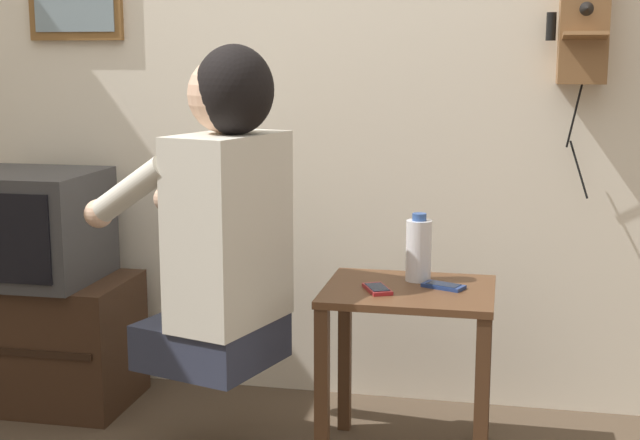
{
  "coord_description": "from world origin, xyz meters",
  "views": [
    {
      "loc": [
        0.66,
        -1.99,
        1.24
      ],
      "look_at": [
        0.13,
        0.56,
        0.76
      ],
      "focal_mm": 50.0,
      "sensor_mm": 36.0,
      "label": 1
    }
  ],
  "objects_px": {
    "person": "(222,214)",
    "water_bottle": "(419,249)",
    "cell_phone_held": "(377,289)",
    "television": "(30,226)",
    "cell_phone_spare": "(444,286)",
    "wall_phone_antique": "(584,18)"
  },
  "relations": [
    {
      "from": "person",
      "to": "wall_phone_antique",
      "type": "bearing_deg",
      "value": -45.25
    },
    {
      "from": "cell_phone_held",
      "to": "cell_phone_spare",
      "type": "relative_size",
      "value": 1.0
    },
    {
      "from": "water_bottle",
      "to": "television",
      "type": "bearing_deg",
      "value": 175.92
    },
    {
      "from": "person",
      "to": "wall_phone_antique",
      "type": "relative_size",
      "value": 1.17
    },
    {
      "from": "television",
      "to": "person",
      "type": "bearing_deg",
      "value": -20.44
    },
    {
      "from": "water_bottle",
      "to": "wall_phone_antique",
      "type": "bearing_deg",
      "value": 35.79
    },
    {
      "from": "wall_phone_antique",
      "to": "cell_phone_spare",
      "type": "relative_size",
      "value": 6.03
    },
    {
      "from": "person",
      "to": "television",
      "type": "xyz_separation_m",
      "value": [
        -0.8,
        0.3,
        -0.13
      ]
    },
    {
      "from": "person",
      "to": "water_bottle",
      "type": "relative_size",
      "value": 4.57
    },
    {
      "from": "water_bottle",
      "to": "cell_phone_spare",
      "type": "bearing_deg",
      "value": -41.61
    },
    {
      "from": "television",
      "to": "cell_phone_spare",
      "type": "relative_size",
      "value": 3.38
    },
    {
      "from": "wall_phone_antique",
      "to": "cell_phone_held",
      "type": "relative_size",
      "value": 6.02
    },
    {
      "from": "wall_phone_antique",
      "to": "cell_phone_held",
      "type": "bearing_deg",
      "value": -139.84
    },
    {
      "from": "television",
      "to": "cell_phone_spare",
      "type": "distance_m",
      "value": 1.47
    },
    {
      "from": "person",
      "to": "cell_phone_held",
      "type": "xyz_separation_m",
      "value": [
        0.46,
        0.05,
        -0.22
      ]
    },
    {
      "from": "person",
      "to": "television",
      "type": "distance_m",
      "value": 0.87
    },
    {
      "from": "wall_phone_antique",
      "to": "cell_phone_spare",
      "type": "height_order",
      "value": "wall_phone_antique"
    },
    {
      "from": "person",
      "to": "cell_phone_held",
      "type": "distance_m",
      "value": 0.51
    },
    {
      "from": "person",
      "to": "water_bottle",
      "type": "bearing_deg",
      "value": -53.3
    },
    {
      "from": "wall_phone_antique",
      "to": "water_bottle",
      "type": "xyz_separation_m",
      "value": [
        -0.48,
        -0.35,
        -0.71
      ]
    },
    {
      "from": "television",
      "to": "water_bottle",
      "type": "bearing_deg",
      "value": -4.08
    },
    {
      "from": "television",
      "to": "wall_phone_antique",
      "type": "height_order",
      "value": "wall_phone_antique"
    }
  ]
}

